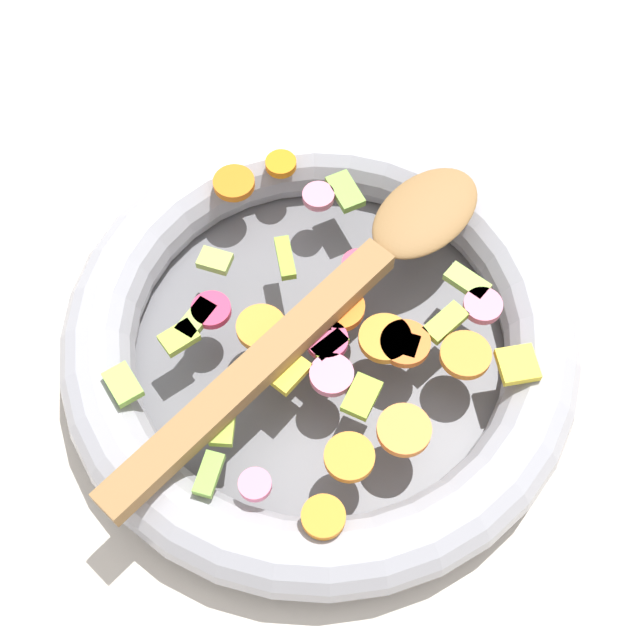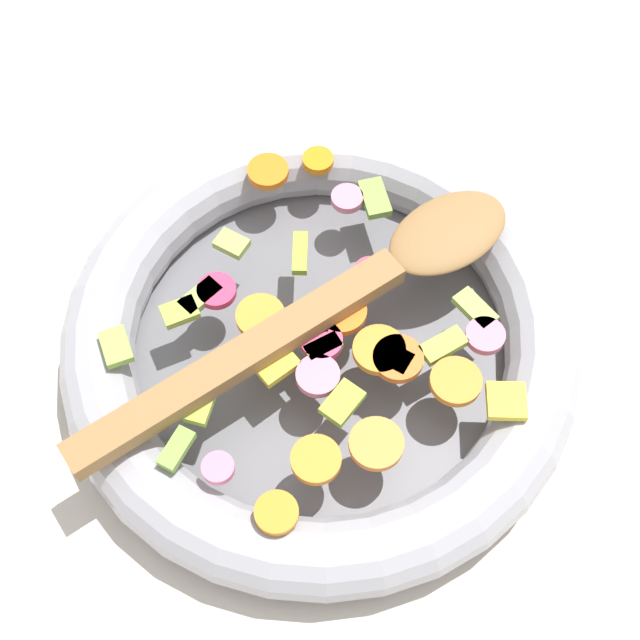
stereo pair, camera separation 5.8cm
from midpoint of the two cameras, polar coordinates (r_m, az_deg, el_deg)
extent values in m
plane|color=beige|center=(0.62, 2.65, -2.45)|extent=(4.00, 4.00, 0.00)
cylinder|color=slate|center=(0.62, 2.67, -2.21)|extent=(0.30, 0.30, 0.01)
torus|color=#9E9EA5|center=(0.60, 2.75, -1.40)|extent=(0.35, 0.35, 0.05)
cylinder|color=orange|center=(0.58, -0.98, -0.05)|extent=(0.03, 0.03, 0.01)
cylinder|color=orange|center=(0.57, 11.59, -4.15)|extent=(0.04, 0.04, 0.01)
cylinder|color=orange|center=(0.58, 4.21, 0.31)|extent=(0.05, 0.05, 0.01)
cylinder|color=orange|center=(0.54, 2.85, -9.22)|extent=(0.04, 0.04, 0.01)
cylinder|color=orange|center=(0.53, 0.40, -12.55)|extent=(0.03, 0.03, 0.01)
cylinder|color=orange|center=(0.57, 6.71, -2.18)|extent=(0.05, 0.05, 0.01)
cylinder|color=orange|center=(0.57, 7.92, -2.74)|extent=(0.04, 0.04, 0.01)
cylinder|color=orange|center=(0.65, 2.45, 9.96)|extent=(0.03, 0.03, 0.01)
cylinder|color=orange|center=(0.64, -0.76, 9.27)|extent=(0.03, 0.03, 0.01)
cylinder|color=orange|center=(0.54, 6.70, -8.17)|extent=(0.04, 0.04, 0.01)
cube|color=#99BF53|center=(0.59, -4.89, 1.24)|extent=(0.03, 0.01, 0.01)
cube|color=#9AC041|center=(0.58, 10.75, -1.88)|extent=(0.03, 0.02, 0.01)
cube|color=#99BE50|center=(0.59, 12.66, 0.43)|extent=(0.02, 0.03, 0.01)
cube|color=#A0BA52|center=(0.61, -3.01, 4.64)|extent=(0.02, 0.02, 0.01)
cube|color=#95CB4D|center=(0.58, -10.15, -1.96)|extent=(0.03, 0.03, 0.01)
cube|color=#94BA35|center=(0.55, 4.46, -5.59)|extent=(0.03, 0.02, 0.01)
cube|color=#96B535|center=(0.57, 3.10, -2.03)|extent=(0.03, 0.02, 0.01)
cube|color=#A3BA42|center=(0.58, -6.19, 0.25)|extent=(0.03, 0.02, 0.01)
cube|color=#80B245|center=(0.63, 6.17, 7.55)|extent=(0.03, 0.04, 0.01)
cube|color=#7FB445|center=(0.54, -6.20, -8.44)|extent=(0.03, 0.02, 0.01)
cube|color=#9EBB3E|center=(0.55, -4.58, -5.43)|extent=(0.03, 0.03, 0.01)
cube|color=#8EB937|center=(0.60, 1.46, 4.07)|extent=(0.03, 0.03, 0.01)
cylinder|color=#CD446C|center=(0.57, 3.00, -1.64)|extent=(0.04, 0.04, 0.01)
cylinder|color=#D8345C|center=(0.59, -3.86, 1.63)|extent=(0.04, 0.04, 0.01)
cylinder|color=pink|center=(0.54, -3.45, -9.73)|extent=(0.03, 0.03, 0.01)
cylinder|color=pink|center=(0.63, 4.39, 7.55)|extent=(0.03, 0.03, 0.01)
cylinder|color=pink|center=(0.56, 2.83, -3.87)|extent=(0.04, 0.04, 0.01)
cylinder|color=#DC3E5F|center=(0.60, 6.13, 2.71)|extent=(0.03, 0.03, 0.01)
cylinder|color=pink|center=(0.59, 13.32, -1.24)|extent=(0.04, 0.04, 0.01)
cube|color=yellow|center=(0.57, 14.72, -5.32)|extent=(0.03, 0.03, 0.01)
cube|color=gold|center=(0.58, 2.16, -0.22)|extent=(0.02, 0.02, 0.01)
cube|color=gold|center=(0.57, 7.90, -2.86)|extent=(0.02, 0.02, 0.01)
cube|color=yellow|center=(0.56, -0.41, -2.65)|extent=(0.03, 0.03, 0.01)
cube|color=olive|center=(0.55, -2.12, -2.75)|extent=(0.24, 0.07, 0.01)
ellipsoid|color=olive|center=(0.61, 10.90, 5.29)|extent=(0.10, 0.07, 0.01)
camera|label=1|loc=(0.03, -87.13, 5.21)|focal=50.00mm
camera|label=2|loc=(0.03, 92.87, -5.21)|focal=50.00mm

